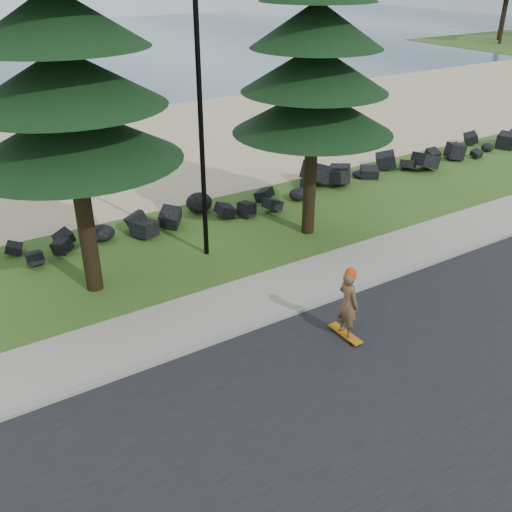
{
  "coord_description": "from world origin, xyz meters",
  "views": [
    {
      "loc": [
        -6.9,
        -10.53,
        7.89
      ],
      "look_at": [
        -0.26,
        0.0,
        1.39
      ],
      "focal_mm": 40.0,
      "sensor_mm": 36.0,
      "label": 1
    }
  ],
  "objects": [
    {
      "name": "road",
      "position": [
        0.0,
        -4.5,
        0.01
      ],
      "size": [
        160.0,
        7.0,
        0.02
      ],
      "primitive_type": "cube",
      "color": "black",
      "rests_on": "ground"
    },
    {
      "name": "ground",
      "position": [
        0.0,
        0.0,
        0.0
      ],
      "size": [
        160.0,
        160.0,
        0.0
      ],
      "primitive_type": "plane",
      "color": "#335219",
      "rests_on": "ground"
    },
    {
      "name": "skateboarder",
      "position": [
        0.74,
        -2.35,
        0.92
      ],
      "size": [
        0.4,
        0.99,
        1.83
      ],
      "rotation": [
        0.0,
        0.0,
        1.58
      ],
      "color": "#BC6B0B",
      "rests_on": "ground"
    },
    {
      "name": "kerb",
      "position": [
        0.0,
        -0.9,
        0.05
      ],
      "size": [
        160.0,
        0.2,
        0.1
      ],
      "primitive_type": "cube",
      "color": "gray",
      "rests_on": "ground"
    },
    {
      "name": "beach_sand",
      "position": [
        0.0,
        14.5,
        0.01
      ],
      "size": [
        160.0,
        15.0,
        0.01
      ],
      "primitive_type": "cube",
      "color": "tan",
      "rests_on": "ground"
    },
    {
      "name": "seawall_boulders",
      "position": [
        0.0,
        5.6,
        0.0
      ],
      "size": [
        60.0,
        2.4,
        1.1
      ],
      "primitive_type": null,
      "color": "black",
      "rests_on": "ground"
    },
    {
      "name": "lamp_post",
      "position": [
        0.0,
        3.2,
        4.13
      ],
      "size": [
        0.25,
        0.14,
        8.14
      ],
      "color": "black",
      "rests_on": "ground"
    },
    {
      "name": "sidewalk",
      "position": [
        0.0,
        0.2,
        0.04
      ],
      "size": [
        160.0,
        2.0,
        0.08
      ],
      "primitive_type": "cube",
      "color": "#9E9584",
      "rests_on": "ground"
    }
  ]
}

